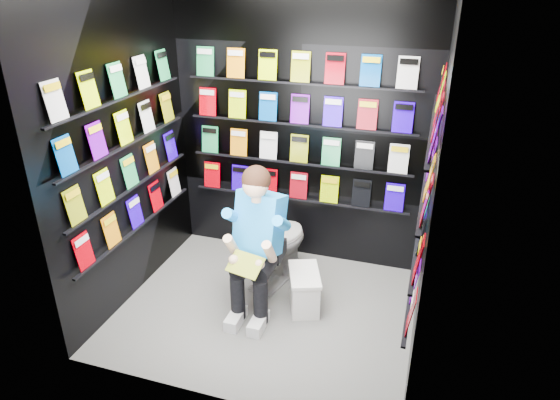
% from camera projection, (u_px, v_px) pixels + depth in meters
% --- Properties ---
extents(floor, '(2.40, 2.40, 0.00)m').
position_uv_depth(floor, '(266.00, 310.00, 4.22)').
color(floor, slate).
rests_on(floor, ground).
extents(wall_back, '(2.40, 0.04, 2.60)m').
position_uv_depth(wall_back, '(300.00, 129.00, 4.54)').
color(wall_back, black).
rests_on(wall_back, floor).
extents(wall_front, '(2.40, 0.04, 2.60)m').
position_uv_depth(wall_front, '(206.00, 227.00, 2.81)').
color(wall_front, black).
rests_on(wall_front, floor).
extents(wall_left, '(0.04, 2.00, 2.60)m').
position_uv_depth(wall_left, '(123.00, 150.00, 4.01)').
color(wall_left, black).
rests_on(wall_left, floor).
extents(wall_right, '(0.04, 2.00, 2.60)m').
position_uv_depth(wall_right, '(433.00, 186.00, 3.35)').
color(wall_right, black).
rests_on(wall_right, floor).
extents(comics_back, '(2.10, 0.06, 1.37)m').
position_uv_depth(comics_back, '(300.00, 129.00, 4.51)').
color(comics_back, '#BF000C').
rests_on(comics_back, wall_back).
extents(comics_left, '(0.06, 1.70, 1.37)m').
position_uv_depth(comics_left, '(127.00, 150.00, 4.00)').
color(comics_left, '#BF000C').
rests_on(comics_left, wall_left).
extents(comics_right, '(0.06, 1.70, 1.37)m').
position_uv_depth(comics_right, '(428.00, 185.00, 3.35)').
color(comics_right, '#BF000C').
rests_on(comics_right, wall_right).
extents(toilet, '(0.58, 0.83, 0.73)m').
position_uv_depth(toilet, '(275.00, 243.00, 4.51)').
color(toilet, white).
rests_on(toilet, floor).
extents(longbox, '(0.35, 0.46, 0.30)m').
position_uv_depth(longbox, '(304.00, 291.00, 4.21)').
color(longbox, silver).
rests_on(longbox, floor).
extents(longbox_lid, '(0.38, 0.48, 0.03)m').
position_uv_depth(longbox_lid, '(304.00, 274.00, 4.14)').
color(longbox_lid, silver).
rests_on(longbox_lid, longbox).
extents(reader, '(0.66, 0.84, 1.37)m').
position_uv_depth(reader, '(260.00, 223.00, 4.02)').
color(reader, '#1A8CEE').
rests_on(reader, toilet).
extents(held_comic, '(0.31, 0.22, 0.12)m').
position_uv_depth(held_comic, '(245.00, 264.00, 3.79)').
color(held_comic, green).
rests_on(held_comic, reader).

